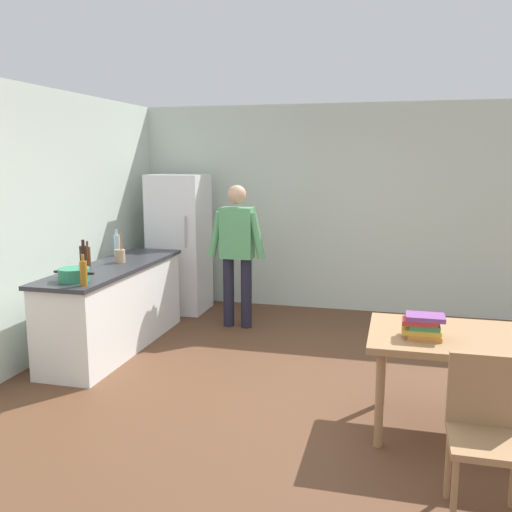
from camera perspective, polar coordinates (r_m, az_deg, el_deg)
The scene contains 15 objects.
ground_plane at distance 4.91m, azimuth 2.94°, elevation -14.16°, with size 14.00×14.00×0.00m, color brown.
wall_back at distance 7.48m, azimuth 7.57°, elevation 4.84°, with size 6.40×0.12×2.70m, color silver.
wall_left at distance 5.79m, azimuth -22.64°, elevation 2.70°, with size 0.12×5.60×2.70m, color silver.
kitchen_counter at distance 6.13m, azimuth -14.20°, elevation -5.02°, with size 0.64×2.20×0.90m.
refrigerator at distance 7.42m, azimuth -7.81°, elevation 1.29°, with size 0.70×0.67×1.80m.
person at distance 6.58m, azimuth -1.95°, elevation 0.98°, with size 0.70×0.22×1.70m.
dining_table at distance 4.34m, azimuth 20.84°, elevation -8.57°, with size 1.40×0.90×0.75m.
chair at distance 3.50m, azimuth 22.51°, elevation -15.69°, with size 0.42×0.42×0.91m.
cooking_pot at distance 5.34m, azimuth -18.10°, elevation -1.83°, with size 0.40×0.28×0.12m.
utensil_jar at distance 6.16m, azimuth -13.72°, elevation 0.08°, with size 0.11×0.11×0.32m.
bottle_water_clear at distance 6.60m, azimuth -14.02°, elevation 1.12°, with size 0.07×0.07×0.30m.
bottle_wine_dark at distance 5.59m, azimuth -17.18°, elevation -0.37°, with size 0.08×0.08×0.34m.
bottle_beer_brown at distance 6.05m, azimuth -16.82°, elevation 0.02°, with size 0.06×0.06×0.26m.
bottle_oil_amber at distance 5.10m, azimuth -17.21°, elevation -1.67°, with size 0.06×0.06×0.28m.
book_stack at distance 4.14m, azimuth 16.70°, elevation -6.90°, with size 0.29×0.20×0.17m.
Camera 1 is at (0.86, -4.40, 2.00)m, focal length 39.15 mm.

